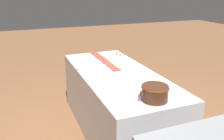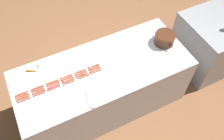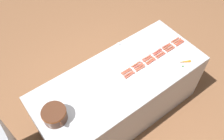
% 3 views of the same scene
% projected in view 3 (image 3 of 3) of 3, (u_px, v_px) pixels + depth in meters
% --- Properties ---
extents(ground_plane, '(20.00, 20.00, 0.00)m').
position_uv_depth(ground_plane, '(119.00, 111.00, 3.80)').
color(ground_plane, brown).
extents(griddle_counter, '(0.97, 2.31, 0.91)m').
position_uv_depth(griddle_counter, '(120.00, 95.00, 3.45)').
color(griddle_counter, '#ADAFB5').
rests_on(griddle_counter, ground_plane).
extents(hot_dog_0, '(0.02, 0.16, 0.02)m').
position_uv_depth(hot_dog_0, '(180.00, 44.00, 3.43)').
color(hot_dog_0, '#BF5540').
rests_on(hot_dog_0, griddle_counter).
extents(hot_dog_1, '(0.03, 0.16, 0.02)m').
position_uv_depth(hot_dog_1, '(171.00, 49.00, 3.36)').
color(hot_dog_1, '#B75941').
rests_on(hot_dog_1, griddle_counter).
extents(hot_dog_2, '(0.03, 0.16, 0.02)m').
position_uv_depth(hot_dog_2, '(161.00, 55.00, 3.29)').
color(hot_dog_2, '#BA5441').
rests_on(hot_dog_2, griddle_counter).
extents(hot_dog_3, '(0.03, 0.16, 0.02)m').
position_uv_depth(hot_dog_3, '(151.00, 62.00, 3.22)').
color(hot_dog_3, '#BD533F').
rests_on(hot_dog_3, griddle_counter).
extents(hot_dog_4, '(0.03, 0.16, 0.02)m').
position_uv_depth(hot_dog_4, '(141.00, 69.00, 3.15)').
color(hot_dog_4, '#B55C45').
rests_on(hot_dog_4, griddle_counter).
extents(hot_dog_5, '(0.03, 0.16, 0.02)m').
position_uv_depth(hot_dog_5, '(130.00, 75.00, 3.09)').
color(hot_dog_5, '#BA5440').
rests_on(hot_dog_5, griddle_counter).
extents(hot_dog_6, '(0.03, 0.16, 0.02)m').
position_uv_depth(hot_dog_6, '(179.00, 42.00, 3.45)').
color(hot_dog_6, '#BC553E').
rests_on(hot_dog_6, griddle_counter).
extents(hot_dog_7, '(0.03, 0.16, 0.02)m').
position_uv_depth(hot_dog_7, '(169.00, 48.00, 3.38)').
color(hot_dog_7, '#B05D46').
rests_on(hot_dog_7, griddle_counter).
extents(hot_dog_8, '(0.03, 0.16, 0.02)m').
position_uv_depth(hot_dog_8, '(160.00, 54.00, 3.30)').
color(hot_dog_8, '#BB573E').
rests_on(hot_dog_8, griddle_counter).
extents(hot_dog_9, '(0.03, 0.16, 0.02)m').
position_uv_depth(hot_dog_9, '(150.00, 60.00, 3.24)').
color(hot_dog_9, '#B15D40').
rests_on(hot_dog_9, griddle_counter).
extents(hot_dog_10, '(0.03, 0.16, 0.02)m').
position_uv_depth(hot_dog_10, '(140.00, 67.00, 3.17)').
color(hot_dog_10, '#B35940').
rests_on(hot_dog_10, griddle_counter).
extents(hot_dog_11, '(0.03, 0.16, 0.02)m').
position_uv_depth(hot_dog_11, '(128.00, 74.00, 3.10)').
color(hot_dog_11, '#BC5B46').
rests_on(hot_dog_11, griddle_counter).
extents(hot_dog_12, '(0.03, 0.16, 0.02)m').
position_uv_depth(hot_dog_12, '(177.00, 41.00, 3.46)').
color(hot_dog_12, '#B95B3D').
rests_on(hot_dog_12, griddle_counter).
extents(hot_dog_13, '(0.03, 0.16, 0.02)m').
position_uv_depth(hot_dog_13, '(167.00, 47.00, 3.39)').
color(hot_dog_13, '#B8593E').
rests_on(hot_dog_13, griddle_counter).
extents(hot_dog_14, '(0.02, 0.16, 0.02)m').
position_uv_depth(hot_dog_14, '(158.00, 53.00, 3.32)').
color(hot_dog_14, '#BE5044').
rests_on(hot_dog_14, griddle_counter).
extents(hot_dog_15, '(0.03, 0.16, 0.02)m').
position_uv_depth(hot_dog_15, '(148.00, 59.00, 3.25)').
color(hot_dog_15, '#B8543F').
rests_on(hot_dog_15, griddle_counter).
extents(hot_dog_16, '(0.03, 0.16, 0.02)m').
position_uv_depth(hot_dog_16, '(138.00, 65.00, 3.19)').
color(hot_dog_16, '#BA5143').
rests_on(hot_dog_16, griddle_counter).
extents(hot_dog_17, '(0.03, 0.16, 0.02)m').
position_uv_depth(hot_dog_17, '(127.00, 72.00, 3.12)').
color(hot_dog_17, '#B35A43').
rests_on(hot_dog_17, griddle_counter).
extents(hot_dog_18, '(0.03, 0.16, 0.02)m').
position_uv_depth(hot_dog_18, '(175.00, 40.00, 3.48)').
color(hot_dog_18, '#BB573F').
rests_on(hot_dog_18, griddle_counter).
extents(hot_dog_19, '(0.03, 0.16, 0.02)m').
position_uv_depth(hot_dog_19, '(166.00, 46.00, 3.41)').
color(hot_dog_19, '#B15242').
rests_on(hot_dog_19, griddle_counter).
extents(hot_dog_20, '(0.03, 0.16, 0.02)m').
position_uv_depth(hot_dog_20, '(157.00, 51.00, 3.34)').
color(hot_dog_20, '#B35042').
rests_on(hot_dog_20, griddle_counter).
extents(hot_dog_21, '(0.03, 0.16, 0.02)m').
position_uv_depth(hot_dog_21, '(146.00, 57.00, 3.27)').
color(hot_dog_21, '#BB5844').
rests_on(hot_dog_21, griddle_counter).
extents(hot_dog_22, '(0.03, 0.16, 0.02)m').
position_uv_depth(hot_dog_22, '(136.00, 64.00, 3.20)').
color(hot_dog_22, '#B8593D').
rests_on(hot_dog_22, griddle_counter).
extents(hot_dog_23, '(0.03, 0.16, 0.02)m').
position_uv_depth(hot_dog_23, '(126.00, 71.00, 3.13)').
color(hot_dog_23, '#B75B45').
rests_on(hot_dog_23, griddle_counter).
extents(bean_pot, '(0.35, 0.28, 0.16)m').
position_uv_depth(bean_pot, '(54.00, 114.00, 2.66)').
color(bean_pot, '#472616').
rests_on(bean_pot, griddle_counter).
extents(serving_spoon, '(0.27, 0.08, 0.02)m').
position_uv_depth(serving_spoon, '(121.00, 45.00, 3.41)').
color(serving_spoon, '#B7B7BC').
rests_on(serving_spoon, griddle_counter).
extents(carrot, '(0.11, 0.17, 0.03)m').
position_uv_depth(carrot, '(184.00, 62.00, 3.22)').
color(carrot, orange).
rests_on(carrot, griddle_counter).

